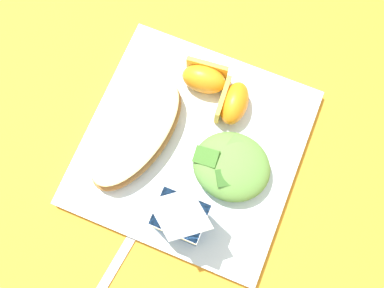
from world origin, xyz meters
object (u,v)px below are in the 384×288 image
white_plate (192,147)px  cheesy_pizza_bread (137,134)px  milk_carton (181,217)px  orange_wedge_front (233,103)px  orange_wedge_middle (204,78)px  green_salad_pile (231,166)px

white_plate → cheesy_pizza_bread: (0.07, 0.02, 0.03)m
white_plate → milk_carton: (-0.03, 0.10, 0.07)m
milk_carton → orange_wedge_front: size_ratio=1.76×
white_plate → cheesy_pizza_bread: cheesy_pizza_bread is taller
cheesy_pizza_bread → orange_wedge_middle: 0.12m
milk_carton → orange_wedge_front: bearing=-91.4°
orange_wedge_front → orange_wedge_middle: size_ratio=0.99×
milk_carton → orange_wedge_front: milk_carton is taller
green_salad_pile → milk_carton: milk_carton is taller
green_salad_pile → orange_wedge_middle: size_ratio=1.59×
milk_carton → green_salad_pile: bearing=-110.8°
cheesy_pizza_bread → orange_wedge_front: bearing=-139.0°
white_plate → green_salad_pile: size_ratio=2.79×
white_plate → orange_wedge_middle: (0.02, -0.09, 0.03)m
green_salad_pile → orange_wedge_middle: bearing=-52.2°
green_salad_pile → cheesy_pizza_bread: bearing=2.9°
milk_carton → orange_wedge_middle: size_ratio=1.74×
cheesy_pizza_bread → milk_carton: (-0.10, 0.08, 0.04)m
cheesy_pizza_bread → orange_wedge_middle: size_ratio=2.89×
white_plate → orange_wedge_front: bearing=-113.0°
white_plate → milk_carton: 0.12m
green_salad_pile → orange_wedge_front: green_salad_pile is taller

